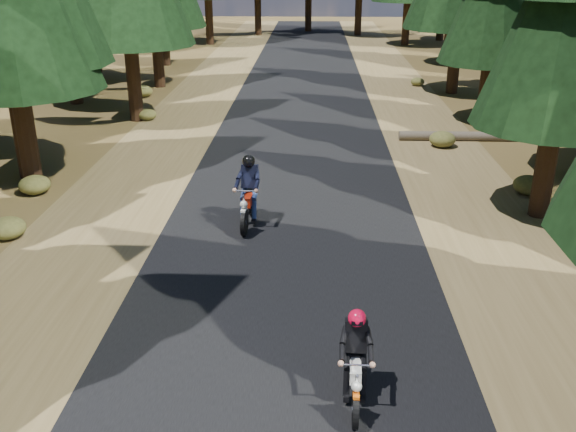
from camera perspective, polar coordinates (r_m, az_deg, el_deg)
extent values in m
plane|color=#4D3A1B|center=(11.98, -0.28, -7.60)|extent=(120.00, 120.00, 0.00)
cube|color=black|center=(16.50, 0.47, 1.05)|extent=(6.00, 100.00, 0.01)
cube|color=brown|center=(17.26, -14.99, 1.22)|extent=(3.20, 100.00, 0.01)
cube|color=brown|center=(17.01, 16.15, 0.79)|extent=(3.20, 100.00, 0.01)
cylinder|color=black|center=(18.57, -22.78, 10.30)|extent=(0.51, 0.51, 5.34)
cylinder|color=black|center=(16.31, 22.40, 7.42)|extent=(0.48, 0.48, 4.52)
cylinder|color=black|center=(19.37, -23.30, 12.30)|extent=(0.56, 0.56, 6.43)
cylinder|color=black|center=(25.41, -13.82, 14.55)|extent=(0.53, 0.53, 5.72)
cylinder|color=black|center=(25.58, 17.39, 12.87)|extent=(0.48, 0.48, 4.51)
cylinder|color=black|center=(29.23, -18.99, 15.57)|extent=(0.55, 0.55, 6.37)
cylinder|color=black|center=(29.11, 23.17, 15.11)|extent=(0.56, 0.56, 6.47)
cylinder|color=black|center=(32.18, -11.67, 16.13)|extent=(0.53, 0.53, 5.64)
cylinder|color=black|center=(30.96, 14.82, 15.82)|extent=(0.53, 0.53, 5.83)
cylinder|color=black|center=(35.61, -17.02, 16.03)|extent=(0.52, 0.52, 5.45)
cylinder|color=black|center=(36.45, 20.59, 15.07)|extent=(0.48, 0.48, 4.61)
cylinder|color=black|center=(38.99, -10.96, 16.25)|extent=(0.48, 0.48, 4.42)
cylinder|color=black|center=(39.72, 14.29, 17.07)|extent=(0.53, 0.53, 5.76)
cylinder|color=black|center=(45.01, -14.23, 16.94)|extent=(0.49, 0.49, 4.75)
cylinder|color=black|center=(44.41, 19.51, 16.92)|extent=(0.53, 0.53, 5.66)
cylinder|color=black|center=(35.18, -21.18, 16.25)|extent=(0.56, 0.56, 6.40)
cylinder|color=black|center=(38.61, 22.08, 16.23)|extent=(0.54, 0.54, 6.00)
cylinder|color=black|center=(47.93, 10.58, 18.26)|extent=(0.54, 0.54, 6.00)
cylinder|color=black|center=(48.41, -14.66, 17.74)|extent=(0.52, 0.52, 5.60)
cylinder|color=black|center=(48.15, 18.17, 17.60)|extent=(0.54, 0.54, 6.00)
cylinder|color=#4C4233|center=(23.25, 16.56, 6.81)|extent=(5.47, 0.36, 0.32)
ellipsoid|color=#474C1E|center=(32.80, 11.45, 11.62)|extent=(0.67, 0.67, 0.40)
ellipsoid|color=#474C1E|center=(18.33, 20.65, 2.59)|extent=(0.85, 0.85, 0.51)
ellipsoid|color=#474C1E|center=(15.78, -23.66, -0.99)|extent=(0.81, 0.81, 0.49)
ellipsoid|color=#474C1E|center=(22.15, 13.56, 6.66)|extent=(0.87, 0.87, 0.52)
ellipsoid|color=#474C1E|center=(18.47, -21.59, 2.59)|extent=(0.83, 0.83, 0.50)
ellipsoid|color=#474C1E|center=(25.79, -12.42, 8.78)|extent=(0.72, 0.72, 0.43)
ellipsoid|color=#474C1E|center=(28.04, 17.99, 9.49)|extent=(1.05, 1.05, 0.63)
ellipsoid|color=#474C1E|center=(30.23, -12.78, 10.76)|extent=(0.87, 0.87, 0.52)
cube|color=black|center=(9.07, 6.10, -11.27)|extent=(0.32, 0.20, 0.46)
sphere|color=red|center=(8.89, 6.19, -9.47)|extent=(0.26, 0.26, 0.26)
cube|color=black|center=(14.86, -3.59, 3.24)|extent=(0.39, 0.25, 0.54)
sphere|color=black|center=(14.74, -3.63, 4.69)|extent=(0.32, 0.32, 0.30)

